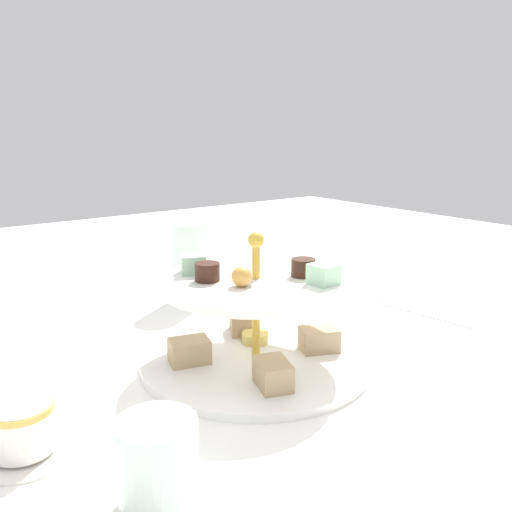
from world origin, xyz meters
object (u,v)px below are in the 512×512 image
at_px(tiered_serving_stand, 256,327).
at_px(butter_knife_left, 425,314).
at_px(butter_knife_right, 6,356).
at_px(teacup_with_saucer, 22,431).
at_px(water_glass_short_left, 158,464).
at_px(water_glass_tall_right, 190,263).

relative_size(tiered_serving_stand, butter_knife_left, 1.70).
distance_m(butter_knife_left, butter_knife_right, 0.62).
bearing_deg(butter_knife_right, teacup_with_saucer, 31.03).
bearing_deg(water_glass_short_left, teacup_with_saucer, 26.44).
relative_size(water_glass_short_left, butter_knife_left, 0.44).
relative_size(teacup_with_saucer, butter_knife_left, 0.53).
distance_m(water_glass_tall_right, butter_knife_left, 0.39).
distance_m(tiered_serving_stand, butter_knife_left, 0.33).
xyz_separation_m(tiered_serving_stand, butter_knife_right, (0.21, 0.25, -0.05)).
xyz_separation_m(teacup_with_saucer, butter_knife_left, (0.01, -0.61, -0.02)).
bearing_deg(tiered_serving_stand, teacup_with_saucer, 95.95).
relative_size(teacup_with_saucer, butter_knife_right, 0.53).
bearing_deg(teacup_with_saucer, tiered_serving_stand, -84.05).
bearing_deg(water_glass_short_left, butter_knife_right, 4.50).
relative_size(tiered_serving_stand, water_glass_short_left, 3.88).
distance_m(water_glass_tall_right, teacup_with_saucer, 0.46).
bearing_deg(butter_knife_left, tiered_serving_stand, 80.88).
relative_size(water_glass_short_left, teacup_with_saucer, 0.83).
distance_m(tiered_serving_stand, butter_knife_right, 0.33).
height_order(teacup_with_saucer, butter_knife_left, teacup_with_saucer).
bearing_deg(tiered_serving_stand, butter_knife_right, 50.10).
bearing_deg(butter_knife_right, butter_knife_left, 108.52).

